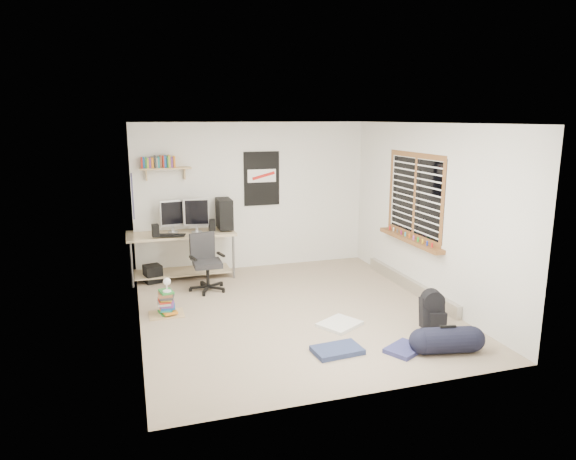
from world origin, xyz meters
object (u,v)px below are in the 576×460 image
object	(u,v)px
desk	(182,256)
backpack	(432,312)
office_chair	(207,259)
duffel_bag	(447,341)
book_stack	(166,304)

from	to	relation	value
desk	backpack	size ratio (longest dim) A/B	4.59
desk	office_chair	bearing A→B (deg)	-90.61
desk	duffel_bag	bearing A→B (deg)	-77.13
desk	duffel_bag	size ratio (longest dim) A/B	2.94
book_stack	duffel_bag	bearing A→B (deg)	-35.70
backpack	duffel_bag	size ratio (longest dim) A/B	0.64
office_chair	book_stack	bearing A→B (deg)	-142.70
book_stack	desk	bearing A→B (deg)	76.66
office_chair	desk	bearing A→B (deg)	97.40
duffel_bag	book_stack	size ratio (longest dim) A/B	1.35
desk	office_chair	size ratio (longest dim) A/B	1.96
office_chair	backpack	world-z (taller)	office_chair
office_chair	book_stack	distance (m)	1.13
duffel_bag	book_stack	xyz separation A→B (m)	(-2.90, 2.09, 0.01)
desk	book_stack	xyz separation A→B (m)	(-0.38, -1.62, -0.21)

